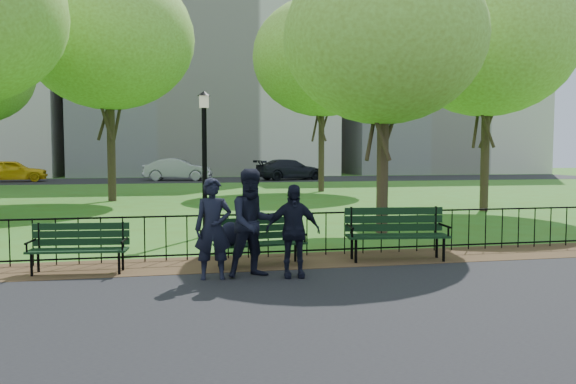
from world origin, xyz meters
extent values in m
plane|color=#3D641A|center=(0.00, 0.00, 0.00)|extent=(120.00, 120.00, 0.00)
cube|color=black|center=(0.00, -3.40, 0.01)|extent=(60.00, 9.20, 0.01)
cube|color=#3D2919|center=(0.00, 1.50, 0.01)|extent=(60.00, 1.60, 0.01)
cube|color=black|center=(0.00, 35.00, 0.01)|extent=(70.00, 9.00, 0.01)
cylinder|color=black|center=(0.00, 2.00, 0.88)|extent=(24.00, 0.04, 0.04)
cylinder|color=black|center=(0.00, 2.00, 0.12)|extent=(24.00, 0.04, 0.04)
cylinder|color=black|center=(0.00, 2.00, 0.45)|extent=(0.02, 0.02, 0.90)
cube|color=beige|center=(2.00, 48.00, 15.00)|extent=(24.00, 15.00, 30.00)
cube|color=beige|center=(26.00, 48.00, 12.00)|extent=(20.00, 15.00, 24.00)
cube|color=black|center=(0.31, 1.15, 0.43)|extent=(1.75, 0.65, 0.04)
cube|color=black|center=(0.28, 1.40, 0.75)|extent=(1.70, 0.23, 0.43)
cylinder|color=black|center=(-0.41, 0.90, 0.21)|extent=(0.05, 0.05, 0.43)
cylinder|color=black|center=(1.06, 1.07, 0.21)|extent=(0.05, 0.05, 0.43)
cylinder|color=black|center=(-0.44, 1.24, 0.21)|extent=(0.05, 0.05, 0.43)
cylinder|color=black|center=(1.03, 1.40, 0.21)|extent=(0.05, 0.05, 0.43)
cylinder|color=black|center=(-0.49, 1.06, 0.60)|extent=(0.10, 0.53, 0.04)
cylinder|color=black|center=(1.11, 1.24, 0.60)|extent=(0.10, 0.53, 0.04)
ellipsoid|color=black|center=(-0.26, 0.99, 0.66)|extent=(0.41, 0.31, 0.42)
cube|color=black|center=(-2.88, 1.16, 0.42)|extent=(1.70, 0.61, 0.04)
cube|color=black|center=(-2.86, 1.39, 0.74)|extent=(1.66, 0.21, 0.42)
cylinder|color=black|center=(-3.62, 1.06, 0.21)|extent=(0.05, 0.05, 0.42)
cylinder|color=black|center=(-2.18, 0.91, 0.21)|extent=(0.05, 0.05, 0.42)
cylinder|color=black|center=(-3.58, 1.40, 0.21)|extent=(0.05, 0.05, 0.42)
cylinder|color=black|center=(-2.15, 1.25, 0.21)|extent=(0.05, 0.05, 0.42)
cylinder|color=black|center=(-3.66, 1.24, 0.58)|extent=(0.09, 0.52, 0.04)
cylinder|color=black|center=(-2.10, 1.07, 0.58)|extent=(0.09, 0.52, 0.04)
cube|color=black|center=(2.99, 1.13, 0.49)|extent=(2.02, 0.77, 0.04)
cube|color=black|center=(3.03, 1.41, 0.87)|extent=(1.96, 0.28, 0.49)
cylinder|color=black|center=(2.12, 1.04, 0.25)|extent=(0.05, 0.05, 0.49)
cylinder|color=black|center=(3.81, 0.83, 0.25)|extent=(0.05, 0.05, 0.49)
cylinder|color=black|center=(2.17, 1.43, 0.25)|extent=(0.05, 0.05, 0.49)
cylinder|color=black|center=(3.86, 1.22, 0.25)|extent=(0.05, 0.05, 0.49)
cylinder|color=black|center=(2.07, 1.25, 0.69)|extent=(0.12, 0.61, 0.04)
cylinder|color=black|center=(3.91, 1.01, 0.69)|extent=(0.12, 0.61, 0.04)
cylinder|color=black|center=(-0.47, 5.14, 0.08)|extent=(0.29, 0.29, 0.16)
cylinder|color=black|center=(-0.47, 5.14, 1.63)|extent=(0.12, 0.12, 3.26)
cube|color=beige|center=(-0.47, 5.14, 3.37)|extent=(0.22, 0.22, 0.31)
cone|color=black|center=(-0.47, 5.14, 3.57)|extent=(0.33, 0.33, 0.12)
cylinder|color=#2D2116|center=(4.14, 4.90, 1.55)|extent=(0.30, 0.30, 3.10)
ellipsoid|color=olive|center=(4.14, 4.90, 5.05)|extent=(5.22, 5.22, 4.43)
cylinder|color=#2D2116|center=(9.81, 9.42, 1.86)|extent=(0.30, 0.30, 3.72)
ellipsoid|color=olive|center=(9.81, 9.42, 6.06)|extent=(6.26, 6.26, 5.32)
cylinder|color=#2D2116|center=(-3.83, 16.45, 2.16)|extent=(0.35, 0.35, 4.32)
ellipsoid|color=olive|center=(-3.83, 16.45, 7.04)|extent=(7.27, 7.27, 6.18)
cylinder|color=#2D2116|center=(6.70, 20.54, 2.22)|extent=(0.32, 0.32, 4.43)
ellipsoid|color=olive|center=(6.70, 20.54, 7.23)|extent=(7.47, 7.47, 6.35)
imported|color=black|center=(-0.62, 0.27, 0.85)|extent=(0.64, 0.44, 1.68)
imported|color=black|center=(0.06, 0.30, 0.93)|extent=(0.97, 0.64, 1.83)
imported|color=black|center=(0.71, 0.15, 0.80)|extent=(0.95, 0.46, 1.57)
imported|color=yellow|center=(-12.59, 34.79, 0.81)|extent=(4.93, 2.55, 1.60)
imported|color=#94969B|center=(-0.82, 34.31, 0.84)|extent=(5.29, 2.64, 1.67)
imported|color=black|center=(7.71, 33.58, 0.81)|extent=(5.84, 3.47, 1.59)
camera|label=1|loc=(-1.27, -8.98, 2.10)|focal=35.00mm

